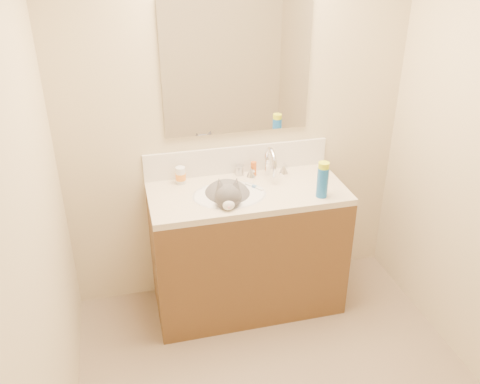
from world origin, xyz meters
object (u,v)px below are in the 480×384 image
cat (228,199)px  pill_bottle (181,175)px  vanity_cabinet (247,252)px  amber_bottle (254,169)px  faucet (270,165)px  silver_jar (239,170)px  basin (230,205)px  spray_can (322,182)px

cat → pill_bottle: bearing=149.2°
vanity_cabinet → amber_bottle: amber_bottle is taller
vanity_cabinet → faucet: (0.18, 0.14, 0.54)m
pill_bottle → silver_jar: bearing=4.1°
basin → vanity_cabinet: bearing=14.0°
vanity_cabinet → faucet: size_ratio=4.29×
amber_bottle → vanity_cabinet: bearing=-115.2°
vanity_cabinet → basin: 0.40m
vanity_cabinet → pill_bottle: pill_bottle is taller
pill_bottle → spray_can: (0.78, -0.37, 0.04)m
basin → pill_bottle: 0.36m
basin → amber_bottle: amber_bottle is taller
amber_bottle → faucet: bearing=-31.5°
amber_bottle → spray_can: size_ratio=0.50×
basin → amber_bottle: 0.33m
faucet → silver_jar: faucet is taller
pill_bottle → silver_jar: pill_bottle is taller
faucet → silver_jar: bearing=155.0°
basin → faucet: faucet is taller
basin → silver_jar: size_ratio=7.13×
faucet → amber_bottle: size_ratio=3.03×
basin → cat: bearing=-177.0°
vanity_cabinet → pill_bottle: size_ratio=11.05×
cat → amber_bottle: (0.22, 0.22, 0.07)m
amber_bottle → cat: bearing=-134.7°
vanity_cabinet → basin: basin is taller
pill_bottle → amber_bottle: pill_bottle is taller
basin → pill_bottle: bearing=139.4°
basin → faucet: bearing=29.1°
faucet → cat: (-0.31, -0.17, -0.11)m
basin → amber_bottle: (0.21, 0.22, 0.12)m
silver_jar → spray_can: bearing=-45.0°
silver_jar → spray_can: spray_can is taller
faucet → spray_can: 0.39m
faucet → amber_bottle: bearing=148.5°
basin → spray_can: spray_can is taller
cat → silver_jar: 0.29m
vanity_cabinet → cat: bearing=-166.8°
basin → pill_bottle: size_ratio=4.14×
amber_bottle → basin: bearing=-133.4°
cat → amber_bottle: cat is taller
faucet → spray_can: (0.23, -0.32, 0.01)m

